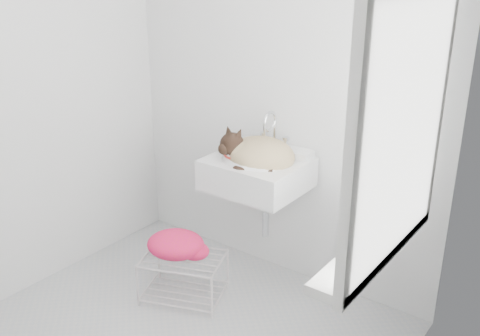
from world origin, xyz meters
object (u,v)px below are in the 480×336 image
Objects in this scene: bottle_b at (371,244)px; bottle_c at (390,226)px; sink at (257,159)px; bottle_a at (353,261)px; cat at (258,154)px; wire_rack at (184,276)px.

bottle_c is (0.00, 0.21, 0.00)m from bottle_b.
sink is 2.76× the size of bottle_a.
wire_rack is (-0.28, -0.38, -0.74)m from cat.
sink is 1.20m from bottle_a.
bottle_c is at bearing -31.11° from cat.
bottle_a is at bearing -14.65° from wire_rack.
wire_rack is at bearing -138.04° from cat.
bottle_b is (1.23, -0.16, 0.70)m from wire_rack.
bottle_b is (0.00, 0.16, 0.00)m from bottle_a.
wire_rack is (-0.26, -0.40, -0.70)m from sink.
bottle_a is 0.94× the size of bottle_b.
sink is at bearing 143.31° from bottle_a.
bottle_b reaches higher than wire_rack.
bottle_c reaches higher than wire_rack.
cat reaches higher than bottle_c.
bottle_b is at bearing 90.00° from bottle_a.
sink is 1.02m from bottle_c.
sink is 0.05m from cat.
bottle_c is (0.96, -0.34, 0.00)m from sink.
wire_rack is 3.19× the size of bottle_c.
cat is 2.33× the size of bottle_a.
bottle_c is at bearing 90.00° from bottle_b.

